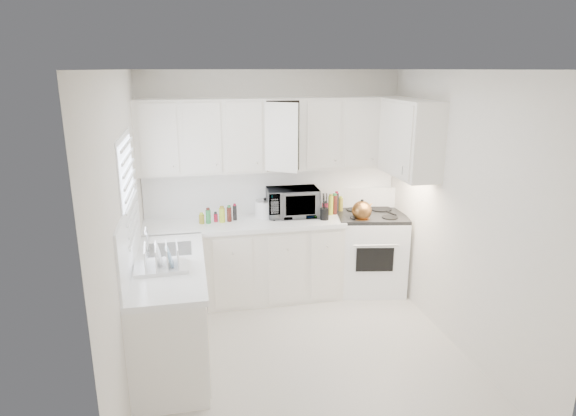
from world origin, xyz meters
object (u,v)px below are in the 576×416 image
object	(u,v)px
rice_cooker	(265,207)
dish_rack	(160,256)
stove	(370,241)
utensil_crock	(325,206)
tea_kettle	(362,209)
microwave	(292,199)

from	to	relation	value
rice_cooker	dish_rack	size ratio (longest dim) A/B	0.51
stove	dish_rack	xyz separation A→B (m)	(-2.36, -1.19, 0.46)
dish_rack	utensil_crock	bearing A→B (deg)	28.77
tea_kettle	microwave	world-z (taller)	microwave
stove	utensil_crock	world-z (taller)	utensil_crock
tea_kettle	microwave	distance (m)	0.81
utensil_crock	dish_rack	bearing A→B (deg)	-147.96
stove	dish_rack	bearing A→B (deg)	-142.74
tea_kettle	rice_cooker	distance (m)	1.11
tea_kettle	dish_rack	xyz separation A→B (m)	(-2.18, -1.03, 0.00)
microwave	rice_cooker	world-z (taller)	microwave
utensil_crock	dish_rack	world-z (taller)	utensil_crock
dish_rack	stove	bearing A→B (deg)	23.41
stove	microwave	distance (m)	1.08
microwave	dish_rack	size ratio (longest dim) A/B	1.33
rice_cooker	stove	bearing A→B (deg)	-1.40
tea_kettle	utensil_crock	distance (m)	0.43
stove	tea_kettle	bearing A→B (deg)	-127.80
rice_cooker	dish_rack	distance (m)	1.75
dish_rack	rice_cooker	bearing A→B (deg)	46.95
rice_cooker	utensil_crock	distance (m)	0.69
dish_rack	microwave	bearing A→B (deg)	39.64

